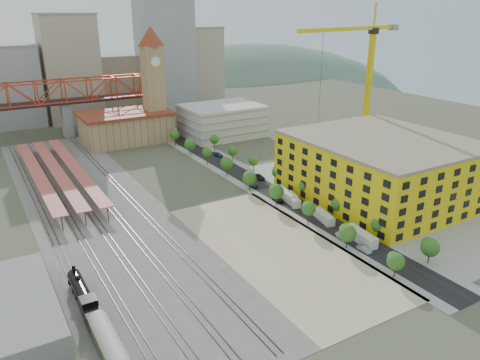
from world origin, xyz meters
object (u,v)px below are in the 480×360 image
clock_tower (153,74)px  site_trailer_c (293,199)px  locomotive (85,299)px  site_trailer_b (324,217)px  tower_crane (364,68)px  site_trailer_d (285,195)px  site_trailer_a (361,236)px  construction_building (381,168)px  coach (114,356)px  car_0 (343,236)px

clock_tower → site_trailer_c: size_ratio=5.89×
locomotive → site_trailer_b: locomotive is taller
tower_crane → site_trailer_c: size_ratio=6.44×
site_trailer_b → site_trailer_d: 18.12m
tower_crane → site_trailer_c: bearing=-156.4°
tower_crane → site_trailer_a: 73.13m
construction_building → site_trailer_a: 33.24m
clock_tower → coach: (-58.00, -132.14, -25.53)m
locomotive → site_trailer_a: bearing=-5.6°
construction_building → site_trailer_d: (-26.00, 13.15, -8.03)m
site_trailer_c → site_trailer_a: bearing=-71.8°
coach → site_trailer_a: size_ratio=1.86×
locomotive → tower_crane: tower_crane is taller
clock_tower → car_0: 119.30m
tower_crane → site_trailer_d: size_ratio=5.63×
locomotive → coach: 19.60m
clock_tower → site_trailer_a: bearing=-86.2°
locomotive → car_0: bearing=-3.0°
site_trailer_a → site_trailer_b: 14.12m
coach → car_0: 65.11m
site_trailer_b → car_0: site_trailer_b is taller
site_trailer_b → construction_building: bearing=22.6°
site_trailer_c → locomotive: bearing=-143.4°
site_trailer_b → site_trailer_c: 14.32m
locomotive → site_trailer_b: size_ratio=2.64×
coach → site_trailer_b: bearing=22.4°
site_trailer_c → car_0: bearing=-78.5°
site_trailer_d → car_0: bearing=-91.5°
tower_crane → site_trailer_b: bearing=-142.7°
tower_crane → site_trailer_b: (-44.02, -33.58, -33.90)m
locomotive → site_trailer_c: 69.55m
tower_crane → site_trailer_b: tower_crane is taller
locomotive → site_trailer_c: bearing=18.4°
construction_building → coach: size_ratio=2.67×
coach → site_trailer_c: 77.98m
construction_building → tower_crane: (18.02, 28.61, 25.68)m
site_trailer_c → site_trailer_d: bearing=108.2°
tower_crane → site_trailer_a: tower_crane is taller
site_trailer_a → site_trailer_b: bearing=96.2°
locomotive → site_trailer_c: size_ratio=2.58×
clock_tower → car_0: size_ratio=11.35×
locomotive → car_0: locomotive is taller
tower_crane → site_trailer_c: tower_crane is taller
car_0 → site_trailer_c: bearing=90.5°
locomotive → site_trailer_b: 66.44m
coach → site_trailer_a: bearing=11.2°
site_trailer_c → construction_building: bearing=-1.5°
car_0 → coach: bearing=-158.3°
site_trailer_c → site_trailer_d: (0.00, 3.80, 0.18)m
site_trailer_b → site_trailer_d: (0.00, 18.12, 0.20)m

